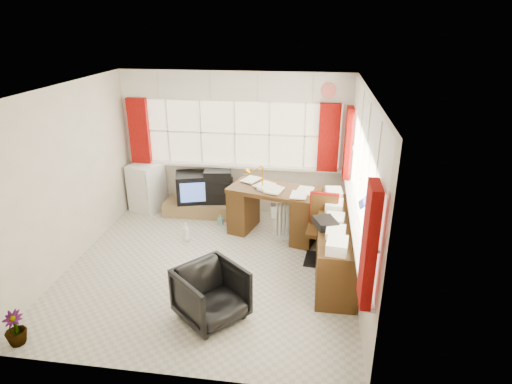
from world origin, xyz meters
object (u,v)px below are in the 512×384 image
Objects in this scene: office_chair at (211,294)px; tv_bench at (204,208)px; desk_lamp at (263,172)px; crt_tv at (192,187)px; credenza at (335,244)px; mini_fridge at (147,187)px; radiator at (286,225)px; task_chair at (322,225)px; desk at (274,209)px.

office_chair is 2.92m from tv_bench.
desk_lamp reaches higher than crt_tv.
credenza is (1.14, -0.94, -0.68)m from desk_lamp.
mini_fridge reaches higher than tv_bench.
mini_fridge reaches higher than radiator.
mini_fridge is at bearing 74.83° from office_chair.
radiator reaches higher than tv_bench.
task_chair is 1.68× the size of radiator.
task_chair reaches higher than mini_fridge.
desk_lamp is 0.63× the size of radiator.
task_chair is at bearing 2.37° from office_chair.
mini_fridge is (-3.35, 1.60, 0.04)m from credenza.
desk_lamp reaches higher than office_chair.
tv_bench is at bearing 149.64° from task_chair.
tv_bench is 1.12m from mini_fridge.
credenza reaches higher than tv_bench.
office_chair is 1.93m from credenza.
credenza is at bearing -39.61° from desk_lamp.
tv_bench is at bearing 57.83° from office_chair.
task_chair reaches higher than desk.
task_chair is at bearing -34.19° from desk_lamp.
task_chair reaches higher than radiator.
desk is 0.32m from radiator.
crt_tv is at bearing 147.94° from credenza.
radiator is 2.74m from mini_fridge.
desk_lamp is at bearing 145.81° from task_chair.
radiator is (0.40, -0.12, -0.83)m from desk_lamp.
desk_lamp is 2.40m from mini_fridge.
desk is 2.57× the size of radiator.
office_chair is 3.01m from crt_tv.
office_chair is (-0.32, -2.21, -0.75)m from desk_lamp.
mini_fridge is at bearing 164.44° from desk.
credenza is (0.95, -0.93, -0.05)m from desk.
desk is 1.49m from tv_bench.
tv_bench is at bearing -4.25° from mini_fridge.
desk is 0.77× the size of credenza.
crt_tv reaches higher than radiator.
mini_fridge is at bearing 163.42° from desk_lamp.
tv_bench is (-1.33, 0.59, -0.33)m from desk.
crt_tv is 0.88m from mini_fridge.
crt_tv is (-2.29, 1.26, -0.03)m from task_chair.
office_chair is 2.21m from radiator.
credenza is 2.92m from crt_tv.
office_chair is 0.51× the size of tv_bench.
radiator is at bearing 22.48° from office_chair.
desk is at bearing 151.66° from radiator.
radiator is at bearing -22.89° from crt_tv.
office_chair is at bearing -98.15° from desk_lamp.
crt_tv reaches higher than office_chair.
task_chair reaches higher than crt_tv.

